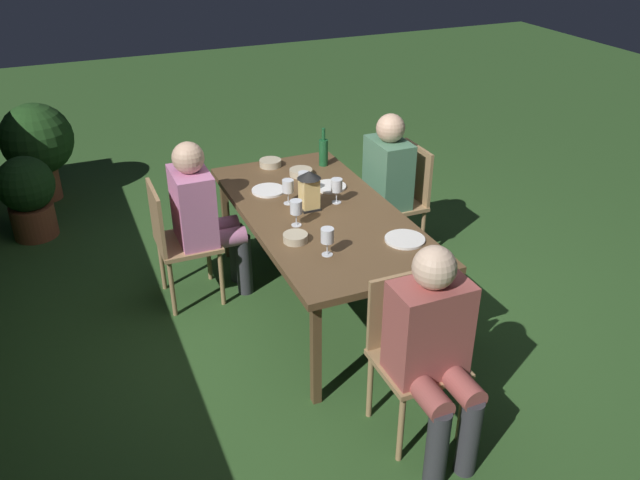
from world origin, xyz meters
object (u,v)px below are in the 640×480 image
at_px(chair_side_right_b, 177,238).
at_px(wine_glass_a, 296,208).
at_px(bowl_olives, 301,172).
at_px(bowl_salad, 270,163).
at_px(person_in_rust, 434,346).
at_px(green_bottle_on_table, 323,152).
at_px(wine_glass_d, 304,179).
at_px(chair_side_left_b, 402,196).
at_px(wine_glass_e, 288,187).
at_px(dining_table, 320,218).
at_px(bowl_bread, 295,237).
at_px(plate_c, 268,190).
at_px(plate_b, 330,187).
at_px(potted_plant_by_hedge, 28,194).
at_px(person_in_green, 380,182).
at_px(wine_glass_b, 327,237).
at_px(chair_head_near, 412,348).
at_px(potted_plant_corner, 37,142).
at_px(lantern_centerpiece, 309,188).
at_px(plate_a, 405,239).
at_px(person_in_pink, 203,213).
at_px(wine_glass_c, 337,186).

distance_m(chair_side_right_b, wine_glass_a, 0.93).
height_order(bowl_olives, bowl_salad, bowl_salad).
distance_m(person_in_rust, green_bottle_on_table, 2.15).
relative_size(green_bottle_on_table, wine_glass_d, 1.72).
relative_size(chair_side_left_b, wine_glass_e, 5.15).
height_order(wine_glass_a, bowl_olives, wine_glass_a).
bearing_deg(dining_table, bowl_bread, 137.39).
bearing_deg(chair_side_right_b, plate_c, -91.49).
xyz_separation_m(plate_b, potted_plant_by_hedge, (1.53, 2.00, -0.35)).
distance_m(person_in_rust, person_in_green, 1.96).
relative_size(wine_glass_b, bowl_salad, 1.03).
height_order(bowl_salad, potted_plant_by_hedge, bowl_salad).
relative_size(chair_head_near, wine_glass_e, 5.15).
distance_m(chair_side_left_b, wine_glass_b, 1.48).
bearing_deg(chair_side_right_b, wine_glass_e, -109.34).
distance_m(wine_glass_d, potted_plant_corner, 2.86).
bearing_deg(potted_plant_by_hedge, bowl_bread, -145.34).
bearing_deg(potted_plant_corner, bowl_bread, -154.88).
bearing_deg(bowl_olives, person_in_green, -105.69).
xyz_separation_m(wine_glass_a, bowl_bread, (-0.19, 0.08, -0.09)).
height_order(chair_head_near, bowl_olives, chair_head_near).
bearing_deg(chair_side_right_b, potted_plant_corner, 20.15).
xyz_separation_m(lantern_centerpiece, potted_plant_by_hedge, (1.79, 1.74, -0.49)).
xyz_separation_m(chair_head_near, wine_glass_d, (1.48, 0.01, 0.35)).
bearing_deg(green_bottle_on_table, dining_table, 155.15).
xyz_separation_m(dining_table, plate_c, (0.42, 0.21, 0.06)).
distance_m(chair_side_left_b, wine_glass_a, 1.27).
distance_m(person_in_green, plate_a, 1.07).
distance_m(person_in_green, wine_glass_d, 0.73).
distance_m(person_in_pink, green_bottle_on_table, 1.05).
distance_m(plate_b, plate_c, 0.43).
bearing_deg(green_bottle_on_table, wine_glass_c, 164.36).
bearing_deg(person_in_pink, wine_glass_d, -104.43).
xyz_separation_m(person_in_green, bowl_bread, (-0.75, 0.97, 0.11)).
distance_m(chair_head_near, person_in_green, 1.79).
xyz_separation_m(green_bottle_on_table, plate_b, (-0.39, 0.12, -0.10)).
bearing_deg(wine_glass_c, chair_side_left_b, -63.16).
bearing_deg(plate_c, person_in_rust, -173.48).
height_order(lantern_centerpiece, wine_glass_e, lantern_centerpiece).
xyz_separation_m(dining_table, person_in_rust, (-1.41, 0.00, -0.03)).
bearing_deg(wine_glass_d, plate_b, -77.43).
distance_m(person_in_rust, lantern_centerpiece, 1.49).
bearing_deg(green_bottle_on_table, potted_plant_by_hedge, 61.74).
relative_size(wine_glass_c, potted_plant_by_hedge, 0.24).
xyz_separation_m(plate_a, plate_c, (0.98, 0.52, 0.00)).
distance_m(lantern_centerpiece, wine_glass_b, 0.61).
height_order(dining_table, bowl_bread, bowl_bread).
xyz_separation_m(chair_side_left_b, wine_glass_e, (-0.25, 1.02, 0.35)).
distance_m(person_in_rust, bowl_olives, 2.01).
bearing_deg(person_in_pink, wine_glass_c, -113.85).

